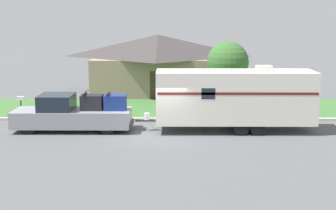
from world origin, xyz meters
The scene contains 8 objects.
ground_plane centered at (0.00, 0.00, 0.00)m, with size 120.00×120.00×0.00m, color #515456.
curb_strip centered at (0.00, 3.75, 0.07)m, with size 80.00×0.30×0.14m.
lawn_strip centered at (0.00, 7.40, 0.01)m, with size 80.00×7.00×0.03m.
house_across_street centered at (-0.63, 14.66, 2.39)m, with size 10.77×8.41×4.62m.
pickup_truck centered at (-4.83, 1.22, 0.90)m, with size 6.37×2.05×2.06m.
travel_trailer centered at (3.83, 1.22, 1.85)m, with size 9.48×2.35×3.51m.
mailbox centered at (-8.79, 4.87, 0.94)m, with size 0.48×0.20×1.22m.
tree_in_yard centered at (4.22, 7.88, 3.04)m, with size 2.80×2.80×4.45m.
Camera 1 is at (0.44, -23.27, 6.06)m, focal length 50.00 mm.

